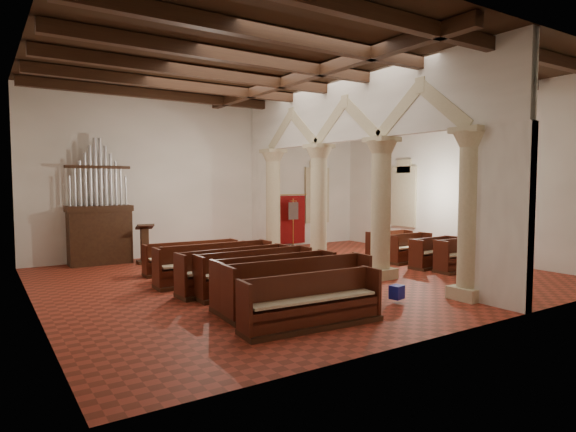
{
  "coord_description": "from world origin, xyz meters",
  "views": [
    {
      "loc": [
        -7.97,
        -11.65,
        2.78
      ],
      "look_at": [
        -0.1,
        0.5,
        1.77
      ],
      "focal_mm": 30.0,
      "sensor_mm": 36.0,
      "label": 1
    }
  ],
  "objects_px": {
    "nave_pew_0": "(313,310)",
    "aisle_pew_0": "(460,260)",
    "pipe_organ": "(100,224)",
    "lectern": "(145,247)",
    "processional_banner": "(293,230)"
  },
  "relations": [
    {
      "from": "pipe_organ",
      "to": "aisle_pew_0",
      "type": "relative_size",
      "value": 2.48
    },
    {
      "from": "pipe_organ",
      "to": "processional_banner",
      "type": "height_order",
      "value": "pipe_organ"
    },
    {
      "from": "pipe_organ",
      "to": "nave_pew_0",
      "type": "xyz_separation_m",
      "value": [
        1.87,
        -9.78,
        -1.03
      ]
    },
    {
      "from": "processional_banner",
      "to": "aisle_pew_0",
      "type": "relative_size",
      "value": 1.18
    },
    {
      "from": "nave_pew_0",
      "to": "aisle_pew_0",
      "type": "bearing_deg",
      "value": 20.27
    },
    {
      "from": "processional_banner",
      "to": "aisle_pew_0",
      "type": "height_order",
      "value": "processional_banner"
    },
    {
      "from": "nave_pew_0",
      "to": "aisle_pew_0",
      "type": "relative_size",
      "value": 1.68
    },
    {
      "from": "processional_banner",
      "to": "aisle_pew_0",
      "type": "bearing_deg",
      "value": -75.96
    },
    {
      "from": "processional_banner",
      "to": "nave_pew_0",
      "type": "bearing_deg",
      "value": -117.02
    },
    {
      "from": "lectern",
      "to": "processional_banner",
      "type": "bearing_deg",
      "value": 11.01
    },
    {
      "from": "aisle_pew_0",
      "to": "processional_banner",
      "type": "bearing_deg",
      "value": 102.1
    },
    {
      "from": "processional_banner",
      "to": "lectern",
      "type": "bearing_deg",
      "value": -168.73
    },
    {
      "from": "lectern",
      "to": "nave_pew_0",
      "type": "bearing_deg",
      "value": -81.93
    },
    {
      "from": "nave_pew_0",
      "to": "pipe_organ",
      "type": "bearing_deg",
      "value": 104.24
    },
    {
      "from": "lectern",
      "to": "nave_pew_0",
      "type": "height_order",
      "value": "lectern"
    }
  ]
}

